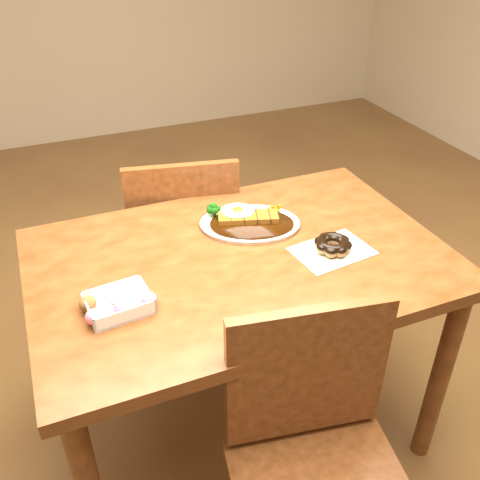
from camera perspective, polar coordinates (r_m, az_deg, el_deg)
name	(u,v)px	position (r m, az deg, el deg)	size (l,w,h in m)	color
ground	(240,423)	(2.08, 0.03, -18.92)	(6.00, 6.00, 0.00)	brown
table	(240,283)	(1.62, 0.03, -4.56)	(1.20, 0.80, 0.75)	#48260E
chair_far	(183,242)	(2.13, -6.09, -0.22)	(0.50, 0.50, 0.87)	#48260E
chair_near	(319,467)	(1.41, 8.39, -22.83)	(0.48, 0.48, 0.87)	#48260E
katsu_curry_plate	(248,221)	(1.69, 0.87, 2.04)	(0.37, 0.32, 0.06)	white
donut_box	(117,303)	(1.39, -12.98, -6.60)	(0.19, 0.14, 0.05)	white
pon_de_ring	(333,245)	(1.59, 9.87, -0.54)	(0.24, 0.18, 0.04)	silver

